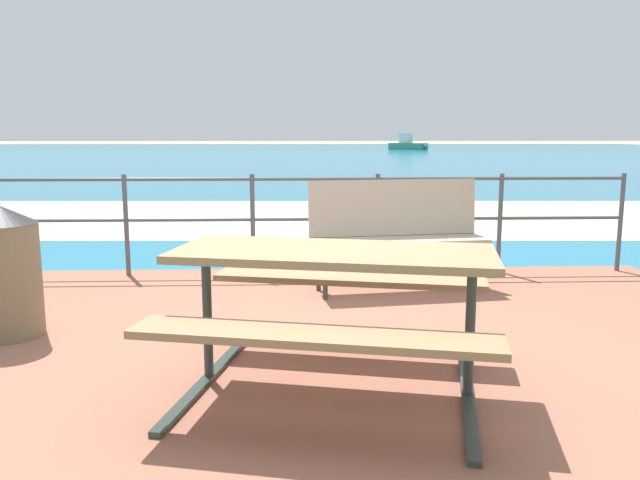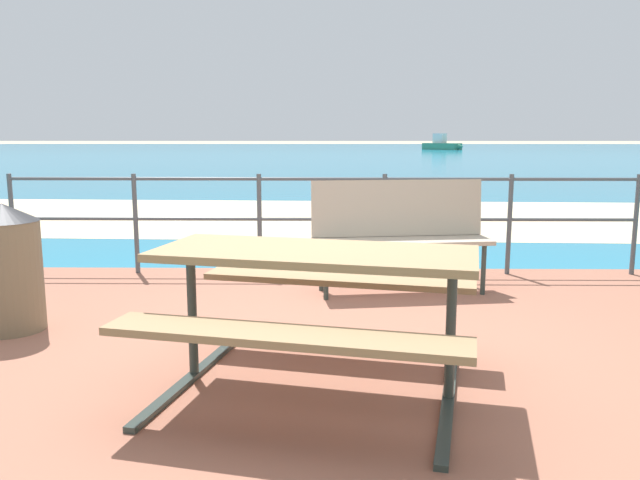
{
  "view_description": "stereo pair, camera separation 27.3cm",
  "coord_description": "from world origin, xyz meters",
  "views": [
    {
      "loc": [
        -0.2,
        -3.55,
        1.38
      ],
      "look_at": [
        0.0,
        1.29,
        0.57
      ],
      "focal_mm": 35.54,
      "sensor_mm": 36.0,
      "label": 1
    },
    {
      "loc": [
        0.07,
        -3.55,
        1.38
      ],
      "look_at": [
        0.0,
        1.29,
        0.57
      ],
      "focal_mm": 35.54,
      "sensor_mm": 36.0,
      "label": 2
    }
  ],
  "objects": [
    {
      "name": "sea_water",
      "position": [
        0.0,
        40.0,
        0.01
      ],
      "size": [
        90.0,
        90.0,
        0.01
      ],
      "primitive_type": "cube",
      "color": "teal",
      "rests_on": "ground"
    },
    {
      "name": "park_bench",
      "position": [
        0.66,
        1.73,
        0.61
      ],
      "size": [
        1.52,
        0.62,
        0.94
      ],
      "rotation": [
        0.0,
        0.0,
        0.14
      ],
      "color": "tan",
      "rests_on": "patio_paving"
    },
    {
      "name": "beach_strip",
      "position": [
        0.0,
        6.98,
        0.01
      ],
      "size": [
        54.15,
        7.03,
        0.01
      ],
      "primitive_type": "cube",
      "rotation": [
        0.0,
        0.0,
        -0.04
      ],
      "color": "beige",
      "rests_on": "ground"
    },
    {
      "name": "trash_bin",
      "position": [
        -2.09,
        0.57,
        0.5
      ],
      "size": [
        0.46,
        0.46,
        0.87
      ],
      "color": "#726047",
      "rests_on": "patio_paving"
    },
    {
      "name": "boat_mid",
      "position": [
        9.93,
        52.68,
        0.43
      ],
      "size": [
        3.44,
        3.19,
        1.4
      ],
      "rotation": [
        0.0,
        0.0,
        5.56
      ],
      "color": "#338466",
      "rests_on": "sea_water"
    },
    {
      "name": "ground_plane",
      "position": [
        0.0,
        0.0,
        0.0
      ],
      "size": [
        240.0,
        240.0,
        0.0
      ],
      "primitive_type": "plane",
      "color": "tan"
    },
    {
      "name": "railing_fence",
      "position": [
        0.0,
        2.37,
        0.66
      ],
      "size": [
        5.94,
        0.04,
        0.95
      ],
      "color": "#4C5156",
      "rests_on": "patio_paving"
    },
    {
      "name": "picnic_table",
      "position": [
        0.0,
        -0.42,
        0.63
      ],
      "size": [
        1.87,
        1.69,
        0.74
      ],
      "rotation": [
        0.0,
        0.0,
        -0.22
      ],
      "color": "#8C704C",
      "rests_on": "patio_paving"
    },
    {
      "name": "patio_paving",
      "position": [
        0.0,
        0.0,
        0.03
      ],
      "size": [
        6.4,
        5.2,
        0.06
      ],
      "primitive_type": "cube",
      "color": "#935B47",
      "rests_on": "ground"
    }
  ]
}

